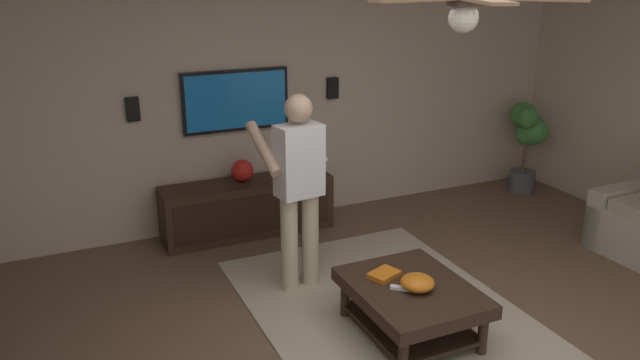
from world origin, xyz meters
The scene contains 14 objects.
wall_back_tv centered at (3.10, 0.00, 1.35)m, with size 0.10×7.30×2.70m, color #BCA893.
area_rug centered at (0.72, -0.21, 0.01)m, with size 2.98×1.94×0.01m, color tan.
coffee_table centered at (0.52, -0.21, 0.30)m, with size 1.00×0.80×0.40m.
media_console centered at (2.77, 0.28, 0.28)m, with size 0.45×1.70×0.55m.
tv centered at (3.01, 0.28, 1.32)m, with size 0.05×1.07×0.60m.
person_standing centered at (1.54, 0.24, 0.93)m, with size 0.58×0.59×1.64m.
potted_plant_tall centered at (2.63, -3.14, 0.68)m, with size 0.45×0.43×1.06m.
bowl centered at (0.46, -0.22, 0.45)m, with size 0.24×0.24×0.11m, color orange.
remote_white centered at (0.51, -0.11, 0.41)m, with size 0.15×0.04×0.02m, color white.
book centered at (0.72, -0.10, 0.42)m, with size 0.22×0.16×0.04m, color orange.
vase_round centered at (2.80, 0.31, 0.66)m, with size 0.22×0.22×0.22m, color red.
wall_speaker_left centered at (3.02, -0.77, 1.36)m, with size 0.06×0.12×0.22m, color black.
wall_speaker_right centered at (3.02, 1.26, 1.32)m, with size 0.06×0.12×0.22m, color black.
ceiling_fan centered at (-0.08, -0.04, 2.38)m, with size 1.19×1.14×0.46m.
Camera 1 is at (-2.80, 2.02, 2.55)m, focal length 34.89 mm.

